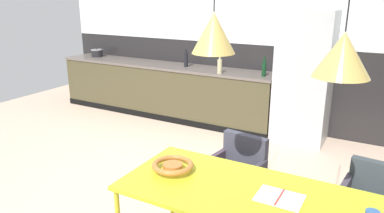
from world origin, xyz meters
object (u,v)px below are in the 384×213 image
(refrigerator_column, at_px, (304,78))
(open_book, at_px, (280,198))
(armchair_far_side, at_px, (238,165))
(fruit_bowl, at_px, (173,166))
(pendant_lamp_over_table_near, at_px, (214,33))
(dining_table, at_px, (261,201))
(armchair_facing_counter, at_px, (375,197))
(bottle_spice_small, at_px, (186,59))
(bottle_oil_tall, at_px, (220,66))
(cooking_pot, at_px, (97,53))
(bottle_wine_green, at_px, (264,69))
(pendant_lamp_over_table_far, at_px, (343,55))

(refrigerator_column, distance_m, open_book, 3.04)
(armchair_far_side, relative_size, fruit_bowl, 2.36)
(pendant_lamp_over_table_near, bearing_deg, dining_table, -5.25)
(armchair_facing_counter, relative_size, open_book, 2.45)
(bottle_spice_small, height_order, pendant_lamp_over_table_near, pendant_lamp_over_table_near)
(bottle_spice_small, height_order, bottle_oil_tall, bottle_spice_small)
(cooking_pot, bearing_deg, armchair_facing_counter, -23.93)
(pendant_lamp_over_table_near, bearing_deg, armchair_facing_counter, 37.04)
(armchair_far_side, height_order, cooking_pot, cooking_pot)
(bottle_spice_small, bearing_deg, open_book, -50.67)
(armchair_far_side, bearing_deg, fruit_bowl, 84.52)
(refrigerator_column, height_order, fruit_bowl, refrigerator_column)
(bottle_wine_green, xyz_separation_m, pendant_lamp_over_table_near, (0.58, -2.91, 0.79))
(refrigerator_column, xyz_separation_m, cooking_pot, (-3.92, 0.05, 0.05))
(bottle_wine_green, bearing_deg, bottle_spice_small, 176.58)
(armchair_facing_counter, relative_size, cooking_pot, 3.44)
(fruit_bowl, distance_m, bottle_spice_small, 3.43)
(armchair_facing_counter, distance_m, bottle_spice_small, 3.76)
(refrigerator_column, height_order, dining_table, refrigerator_column)
(open_book, distance_m, bottle_oil_tall, 3.29)
(open_book, relative_size, pendant_lamp_over_table_far, 0.32)
(cooking_pot, xyz_separation_m, bottle_wine_green, (3.36, -0.13, 0.04))
(armchair_far_side, relative_size, bottle_wine_green, 2.69)
(fruit_bowl, height_order, bottle_oil_tall, bottle_oil_tall)
(cooking_pot, xyz_separation_m, pendant_lamp_over_table_near, (3.94, -3.03, 0.84))
(armchair_far_side, height_order, pendant_lamp_over_table_far, pendant_lamp_over_table_far)
(open_book, bearing_deg, armchair_far_side, 126.83)
(pendant_lamp_over_table_far, bearing_deg, dining_table, -176.59)
(dining_table, distance_m, fruit_bowl, 0.72)
(bottle_spice_small, bearing_deg, fruit_bowl, -61.66)
(dining_table, relative_size, pendant_lamp_over_table_far, 2.10)
(open_book, relative_size, bottle_spice_small, 1.05)
(open_book, height_order, pendant_lamp_over_table_near, pendant_lamp_over_table_near)
(fruit_bowl, relative_size, open_book, 1.06)
(dining_table, relative_size, open_book, 6.55)
(fruit_bowl, xyz_separation_m, bottle_wine_green, (-0.27, 2.93, 0.23))
(pendant_lamp_over_table_far, bearing_deg, fruit_bowl, -179.47)
(refrigerator_column, height_order, bottle_wine_green, refrigerator_column)
(fruit_bowl, relative_size, pendant_lamp_over_table_far, 0.34)
(armchair_facing_counter, height_order, cooking_pot, cooking_pot)
(dining_table, xyz_separation_m, bottle_wine_green, (-0.98, 2.94, 0.31))
(bottle_spice_small, bearing_deg, bottle_oil_tall, -16.89)
(cooking_pot, xyz_separation_m, pendant_lamp_over_table_far, (4.74, -3.05, 0.76))
(armchair_facing_counter, bearing_deg, bottle_oil_tall, -34.69)
(armchair_far_side, xyz_separation_m, bottle_oil_tall, (-1.12, 1.94, 0.54))
(armchair_facing_counter, bearing_deg, open_book, 61.53)
(bottle_wine_green, distance_m, bottle_oil_tall, 0.66)
(dining_table, relative_size, bottle_spice_small, 6.86)
(open_book, bearing_deg, pendant_lamp_over_table_near, 178.93)
(refrigerator_column, distance_m, cooking_pot, 3.92)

